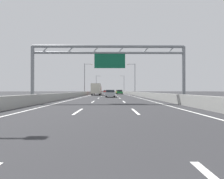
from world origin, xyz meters
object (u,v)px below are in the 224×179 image
(streetlamp_left_far, at_px, (97,83))
(green_car, at_px, (120,92))
(streetlamp_right_mid, at_px, (134,77))
(streetlamp_right_far, at_px, (124,83))
(streetlamp_left_mid, at_px, (85,77))
(box_truck, at_px, (97,89))
(sign_gantry, at_px, (109,58))
(yellow_car, at_px, (118,92))
(red_car, at_px, (105,91))
(silver_car, at_px, (110,93))

(streetlamp_left_far, relative_size, green_car, 2.27)
(streetlamp_right_mid, relative_size, green_car, 2.27)
(streetlamp_right_mid, distance_m, streetlamp_right_far, 41.72)
(streetlamp_left_mid, relative_size, box_truck, 1.08)
(sign_gantry, distance_m, yellow_car, 50.69)
(red_car, relative_size, green_car, 1.03)
(streetlamp_left_mid, height_order, green_car, streetlamp_left_mid)
(yellow_car, bearing_deg, streetlamp_left_mid, -121.41)
(silver_car, bearing_deg, streetlamp_left_mid, 113.03)
(streetlamp_left_far, relative_size, red_car, 2.21)
(sign_gantry, relative_size, streetlamp_left_mid, 1.80)
(sign_gantry, distance_m, red_car, 94.71)
(streetlamp_right_mid, height_order, box_truck, streetlamp_right_mid)
(box_truck, bearing_deg, streetlamp_left_far, 94.69)
(streetlamp_left_mid, relative_size, streetlamp_left_far, 1.00)
(sign_gantry, distance_m, streetlamp_left_mid, 33.51)
(yellow_car, height_order, box_truck, box_truck)
(red_car, bearing_deg, streetlamp_right_mid, -79.76)
(streetlamp_left_mid, height_order, silver_car, streetlamp_left_mid)
(green_car, height_order, box_truck, box_truck)
(silver_car, xyz_separation_m, box_truck, (-3.92, 14.27, 0.99))
(sign_gantry, xyz_separation_m, streetlamp_right_mid, (7.45, 32.66, 0.53))
(sign_gantry, xyz_separation_m, streetlamp_left_far, (-7.49, 74.38, 0.53))
(sign_gantry, relative_size, yellow_car, 3.66)
(streetlamp_right_far, distance_m, yellow_car, 24.75)
(streetlamp_right_far, relative_size, red_car, 2.21)
(red_car, xyz_separation_m, box_truck, (-0.02, -65.61, 0.98))
(streetlamp_left_far, bearing_deg, streetlamp_left_mid, -90.00)
(streetlamp_left_mid, distance_m, streetlamp_right_far, 44.31)
(silver_car, height_order, yellow_car, yellow_car)
(sign_gantry, xyz_separation_m, green_car, (3.34, 39.14, -4.12))
(sign_gantry, xyz_separation_m, silver_car, (0.17, 14.67, -4.14))
(streetlamp_left_far, bearing_deg, box_truck, -85.31)
(sign_gantry, bearing_deg, silver_car, 89.36)
(streetlamp_right_mid, bearing_deg, sign_gantry, -102.84)
(streetlamp_left_mid, height_order, yellow_car, streetlamp_left_mid)
(streetlamp_right_mid, xyz_separation_m, silver_car, (-7.28, -17.99, -4.67))
(streetlamp_left_mid, height_order, box_truck, streetlamp_left_mid)
(streetlamp_left_mid, bearing_deg, sign_gantry, -77.09)
(streetlamp_left_far, height_order, box_truck, streetlamp_left_far)
(streetlamp_left_far, distance_m, box_truck, 45.75)
(streetlamp_right_mid, relative_size, yellow_car, 2.03)
(streetlamp_left_mid, relative_size, silver_car, 2.11)
(streetlamp_right_far, bearing_deg, silver_car, -96.95)
(streetlamp_left_far, bearing_deg, sign_gantry, -84.25)
(silver_car, bearing_deg, streetlamp_right_far, 83.05)
(streetlamp_right_far, relative_size, silver_car, 2.11)
(streetlamp_left_mid, bearing_deg, yellow_car, 58.59)
(sign_gantry, xyz_separation_m, streetlamp_left_mid, (-7.49, 32.66, 0.53))
(red_car, bearing_deg, yellow_car, -80.87)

